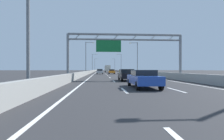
% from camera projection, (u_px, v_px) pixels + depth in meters
% --- Properties ---
extents(ground_plane, '(260.00, 260.00, 0.00)m').
position_uv_depth(ground_plane, '(106.00, 72.00, 99.20)').
color(ground_plane, '#2D2D30').
extents(lane_dash_left_1, '(0.16, 3.00, 0.01)m').
position_uv_depth(lane_dash_left_1, '(124.00, 90.00, 11.77)').
color(lane_dash_left_1, white).
rests_on(lane_dash_left_1, ground_plane).
extents(lane_dash_left_2, '(0.16, 3.00, 0.01)m').
position_uv_depth(lane_dash_left_2, '(114.00, 81.00, 20.75)').
color(lane_dash_left_2, white).
rests_on(lane_dash_left_2, ground_plane).
extents(lane_dash_left_3, '(0.16, 3.00, 0.01)m').
position_uv_depth(lane_dash_left_3, '(110.00, 78.00, 29.73)').
color(lane_dash_left_3, white).
rests_on(lane_dash_left_3, ground_plane).
extents(lane_dash_left_4, '(0.16, 3.00, 0.01)m').
position_uv_depth(lane_dash_left_4, '(108.00, 76.00, 38.71)').
color(lane_dash_left_4, white).
rests_on(lane_dash_left_4, ground_plane).
extents(lane_dash_left_5, '(0.16, 3.00, 0.01)m').
position_uv_depth(lane_dash_left_5, '(106.00, 74.00, 47.69)').
color(lane_dash_left_5, white).
rests_on(lane_dash_left_5, ground_plane).
extents(lane_dash_left_6, '(0.16, 3.00, 0.01)m').
position_uv_depth(lane_dash_left_6, '(105.00, 74.00, 56.67)').
color(lane_dash_left_6, white).
rests_on(lane_dash_left_6, ground_plane).
extents(lane_dash_left_7, '(0.16, 3.00, 0.01)m').
position_uv_depth(lane_dash_left_7, '(105.00, 73.00, 65.65)').
color(lane_dash_left_7, white).
rests_on(lane_dash_left_7, ground_plane).
extents(lane_dash_left_8, '(0.16, 3.00, 0.01)m').
position_uv_depth(lane_dash_left_8, '(104.00, 72.00, 74.63)').
color(lane_dash_left_8, white).
rests_on(lane_dash_left_8, ground_plane).
extents(lane_dash_left_9, '(0.16, 3.00, 0.01)m').
position_uv_depth(lane_dash_left_9, '(104.00, 72.00, 83.61)').
color(lane_dash_left_9, white).
rests_on(lane_dash_left_9, ground_plane).
extents(lane_dash_left_10, '(0.16, 3.00, 0.01)m').
position_uv_depth(lane_dash_left_10, '(103.00, 72.00, 92.59)').
color(lane_dash_left_10, white).
rests_on(lane_dash_left_10, ground_plane).
extents(lane_dash_left_11, '(0.16, 3.00, 0.01)m').
position_uv_depth(lane_dash_left_11, '(103.00, 72.00, 101.57)').
color(lane_dash_left_11, white).
rests_on(lane_dash_left_11, ground_plane).
extents(lane_dash_left_12, '(0.16, 3.00, 0.01)m').
position_uv_depth(lane_dash_left_12, '(103.00, 71.00, 110.55)').
color(lane_dash_left_12, white).
rests_on(lane_dash_left_12, ground_plane).
extents(lane_dash_left_13, '(0.16, 3.00, 0.01)m').
position_uv_depth(lane_dash_left_13, '(103.00, 71.00, 119.53)').
color(lane_dash_left_13, white).
rests_on(lane_dash_left_13, ground_plane).
extents(lane_dash_left_14, '(0.16, 3.00, 0.01)m').
position_uv_depth(lane_dash_left_14, '(103.00, 71.00, 128.51)').
color(lane_dash_left_14, white).
rests_on(lane_dash_left_14, ground_plane).
extents(lane_dash_left_15, '(0.16, 3.00, 0.01)m').
position_uv_depth(lane_dash_left_15, '(102.00, 71.00, 137.49)').
color(lane_dash_left_15, white).
rests_on(lane_dash_left_15, ground_plane).
extents(lane_dash_left_16, '(0.16, 3.00, 0.01)m').
position_uv_depth(lane_dash_left_16, '(102.00, 71.00, 146.47)').
color(lane_dash_left_16, white).
rests_on(lane_dash_left_16, ground_plane).
extents(lane_dash_left_17, '(0.16, 3.00, 0.01)m').
position_uv_depth(lane_dash_left_17, '(102.00, 71.00, 155.45)').
color(lane_dash_left_17, white).
rests_on(lane_dash_left_17, ground_plane).
extents(lane_dash_right_1, '(0.16, 3.00, 0.01)m').
position_uv_depth(lane_dash_right_1, '(176.00, 90.00, 12.01)').
color(lane_dash_right_1, white).
rests_on(lane_dash_right_1, ground_plane).
extents(lane_dash_right_2, '(0.16, 3.00, 0.01)m').
position_uv_depth(lane_dash_right_2, '(144.00, 81.00, 20.99)').
color(lane_dash_right_2, white).
rests_on(lane_dash_right_2, ground_plane).
extents(lane_dash_right_3, '(0.16, 3.00, 0.01)m').
position_uv_depth(lane_dash_right_3, '(131.00, 77.00, 29.97)').
color(lane_dash_right_3, white).
rests_on(lane_dash_right_3, ground_plane).
extents(lane_dash_right_4, '(0.16, 3.00, 0.01)m').
position_uv_depth(lane_dash_right_4, '(124.00, 76.00, 38.95)').
color(lane_dash_right_4, white).
rests_on(lane_dash_right_4, ground_plane).
extents(lane_dash_right_5, '(0.16, 3.00, 0.01)m').
position_uv_depth(lane_dash_right_5, '(119.00, 74.00, 47.93)').
color(lane_dash_right_5, white).
rests_on(lane_dash_right_5, ground_plane).
extents(lane_dash_right_6, '(0.16, 3.00, 0.01)m').
position_uv_depth(lane_dash_right_6, '(116.00, 74.00, 56.91)').
color(lane_dash_right_6, white).
rests_on(lane_dash_right_6, ground_plane).
extents(lane_dash_right_7, '(0.16, 3.00, 0.01)m').
position_uv_depth(lane_dash_right_7, '(114.00, 73.00, 65.89)').
color(lane_dash_right_7, white).
rests_on(lane_dash_right_7, ground_plane).
extents(lane_dash_right_8, '(0.16, 3.00, 0.01)m').
position_uv_depth(lane_dash_right_8, '(112.00, 72.00, 74.87)').
color(lane_dash_right_8, white).
rests_on(lane_dash_right_8, ground_plane).
extents(lane_dash_right_9, '(0.16, 3.00, 0.01)m').
position_uv_depth(lane_dash_right_9, '(111.00, 72.00, 83.85)').
color(lane_dash_right_9, white).
rests_on(lane_dash_right_9, ground_plane).
extents(lane_dash_right_10, '(0.16, 3.00, 0.01)m').
position_uv_depth(lane_dash_right_10, '(110.00, 72.00, 92.83)').
color(lane_dash_right_10, white).
rests_on(lane_dash_right_10, ground_plane).
extents(lane_dash_right_11, '(0.16, 3.00, 0.01)m').
position_uv_depth(lane_dash_right_11, '(109.00, 72.00, 101.81)').
color(lane_dash_right_11, white).
rests_on(lane_dash_right_11, ground_plane).
extents(lane_dash_right_12, '(0.16, 3.00, 0.01)m').
position_uv_depth(lane_dash_right_12, '(109.00, 71.00, 110.79)').
color(lane_dash_right_12, white).
rests_on(lane_dash_right_12, ground_plane).
extents(lane_dash_right_13, '(0.16, 3.00, 0.01)m').
position_uv_depth(lane_dash_right_13, '(108.00, 71.00, 119.77)').
color(lane_dash_right_13, white).
rests_on(lane_dash_right_13, ground_plane).
extents(lane_dash_right_14, '(0.16, 3.00, 0.01)m').
position_uv_depth(lane_dash_right_14, '(107.00, 71.00, 128.75)').
color(lane_dash_right_14, white).
rests_on(lane_dash_right_14, ground_plane).
extents(lane_dash_right_15, '(0.16, 3.00, 0.01)m').
position_uv_depth(lane_dash_right_15, '(107.00, 71.00, 137.73)').
color(lane_dash_right_15, white).
rests_on(lane_dash_right_15, ground_plane).
extents(lane_dash_right_16, '(0.16, 3.00, 0.01)m').
position_uv_depth(lane_dash_right_16, '(107.00, 71.00, 146.71)').
color(lane_dash_right_16, white).
rests_on(lane_dash_right_16, ground_plane).
extents(lane_dash_right_17, '(0.16, 3.00, 0.01)m').
position_uv_depth(lane_dash_right_17, '(106.00, 71.00, 155.69)').
color(lane_dash_right_17, white).
rests_on(lane_dash_right_17, ground_plane).
extents(edge_line_left, '(0.16, 176.00, 0.01)m').
position_uv_depth(edge_line_left, '(97.00, 72.00, 86.87)').
color(edge_line_left, white).
rests_on(edge_line_left, ground_plane).
extents(edge_line_right, '(0.16, 176.00, 0.01)m').
position_uv_depth(edge_line_right, '(118.00, 72.00, 87.58)').
color(edge_line_right, white).
rests_on(edge_line_right, ground_plane).
extents(barrier_left, '(0.45, 220.00, 0.95)m').
position_uv_depth(barrier_left, '(95.00, 71.00, 108.71)').
color(barrier_left, '#9E9E99').
rests_on(barrier_left, ground_plane).
extents(barrier_right, '(0.45, 220.00, 0.95)m').
position_uv_depth(barrier_right, '(117.00, 71.00, 109.63)').
color(barrier_right, '#9E9E99').
rests_on(barrier_right, ground_plane).
extents(sign_gantry, '(15.89, 0.36, 6.36)m').
position_uv_depth(sign_gantry, '(123.00, 44.00, 23.78)').
color(sign_gantry, gray).
rests_on(sign_gantry, ground_plane).
extents(streetlamp_left_near, '(2.58, 0.28, 9.50)m').
position_uv_depth(streetlamp_left_near, '(32.00, 3.00, 10.31)').
color(streetlamp_left_near, slate).
rests_on(streetlamp_left_near, ground_plane).
extents(streetlamp_left_mid, '(2.58, 0.28, 9.50)m').
position_uv_depth(streetlamp_left_mid, '(87.00, 56.00, 51.23)').
color(streetlamp_left_mid, slate).
rests_on(streetlamp_left_mid, ground_plane).
extents(streetlamp_right_mid, '(2.58, 0.28, 9.50)m').
position_uv_depth(streetlamp_right_mid, '(137.00, 56.00, 52.23)').
color(streetlamp_right_mid, slate).
rests_on(streetlamp_right_mid, ground_plane).
extents(streetlamp_left_far, '(2.58, 0.28, 9.50)m').
position_uv_depth(streetlamp_left_far, '(93.00, 62.00, 92.15)').
color(streetlamp_left_far, slate).
rests_on(streetlamp_left_far, ground_plane).
extents(streetlamp_right_far, '(2.58, 0.28, 9.50)m').
position_uv_depth(streetlamp_right_far, '(121.00, 62.00, 93.15)').
color(streetlamp_right_far, slate).
rests_on(streetlamp_right_far, ground_plane).
extents(streetlamp_left_distant, '(2.58, 0.28, 9.50)m').
position_uv_depth(streetlamp_left_distant, '(95.00, 64.00, 133.07)').
color(streetlamp_left_distant, slate).
rests_on(streetlamp_left_distant, ground_plane).
extents(streetlamp_right_distant, '(2.58, 0.28, 9.50)m').
position_uv_depth(streetlamp_right_distant, '(114.00, 64.00, 134.07)').
color(streetlamp_right_distant, slate).
rests_on(streetlamp_right_distant, ground_plane).
extents(blue_car, '(1.85, 4.51, 1.39)m').
position_uv_depth(blue_car, '(143.00, 78.00, 13.57)').
color(blue_car, '#2347AD').
rests_on(blue_car, ground_plane).
extents(yellow_car, '(1.80, 4.39, 1.42)m').
position_uv_depth(yellow_car, '(123.00, 71.00, 54.32)').
color(yellow_car, yellow).
rests_on(yellow_car, ground_plane).
extents(black_car, '(1.84, 4.30, 1.45)m').
position_uv_depth(black_car, '(127.00, 75.00, 21.79)').
color(black_car, black).
rests_on(black_car, ground_plane).
extents(red_car, '(1.71, 4.19, 1.40)m').
position_uv_depth(red_car, '(112.00, 70.00, 111.04)').
color(red_car, red).
rests_on(red_car, ground_plane).
extents(white_car, '(1.75, 4.61, 1.37)m').
position_uv_depth(white_car, '(100.00, 71.00, 82.45)').
color(white_car, silver).
rests_on(white_car, ground_plane).
extents(silver_car, '(1.84, 4.30, 1.49)m').
position_uv_depth(silver_car, '(100.00, 71.00, 51.45)').
color(silver_car, '#A8ADB2').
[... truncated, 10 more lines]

